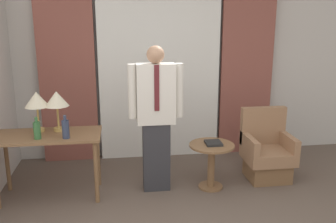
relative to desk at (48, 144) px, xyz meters
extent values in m
cube|color=beige|center=(1.42, 1.27, 0.70)|extent=(10.00, 0.06, 2.70)
cube|color=white|center=(1.42, 1.14, 0.64)|extent=(1.74, 0.06, 2.58)
cube|color=brown|center=(0.12, 1.14, 0.64)|extent=(0.78, 0.06, 2.58)
cube|color=brown|center=(2.72, 1.14, 0.64)|extent=(0.78, 0.06, 2.58)
cube|color=brown|center=(0.00, 0.00, 0.10)|extent=(1.20, 0.57, 0.03)
cylinder|color=brown|center=(0.54, -0.23, -0.28)|extent=(0.05, 0.05, 0.73)
cylinder|color=brown|center=(-0.54, 0.23, -0.28)|extent=(0.05, 0.05, 0.73)
cylinder|color=brown|center=(0.54, 0.23, -0.28)|extent=(0.05, 0.05, 0.73)
cylinder|color=tan|center=(-0.11, 0.13, 0.13)|extent=(0.12, 0.12, 0.04)
cylinder|color=tan|center=(-0.11, 0.13, 0.28)|extent=(0.02, 0.02, 0.26)
cone|color=beige|center=(-0.11, 0.13, 0.50)|extent=(0.27, 0.27, 0.17)
cylinder|color=tan|center=(0.11, 0.13, 0.13)|extent=(0.12, 0.12, 0.04)
cylinder|color=tan|center=(0.11, 0.13, 0.28)|extent=(0.02, 0.02, 0.26)
cone|color=beige|center=(0.11, 0.13, 0.50)|extent=(0.27, 0.27, 0.17)
cylinder|color=#2D3851|center=(0.23, -0.16, 0.22)|extent=(0.08, 0.08, 0.20)
cylinder|color=#2D3851|center=(0.23, -0.16, 0.35)|extent=(0.03, 0.03, 0.06)
cylinder|color=#336638|center=(-0.08, -0.14, 0.21)|extent=(0.08, 0.08, 0.19)
cylinder|color=#336638|center=(-0.08, -0.14, 0.33)|extent=(0.03, 0.03, 0.05)
cube|color=#2D2D33|center=(1.24, 0.02, -0.23)|extent=(0.32, 0.17, 0.84)
cube|color=silver|center=(1.24, 0.02, 0.55)|extent=(0.45, 0.20, 0.70)
cube|color=#5B1E23|center=(1.24, -0.08, 0.63)|extent=(0.06, 0.01, 0.53)
cylinder|color=silver|center=(0.97, 0.02, 0.58)|extent=(0.10, 0.10, 0.63)
cylinder|color=silver|center=(1.52, 0.02, 0.58)|extent=(0.10, 0.10, 0.63)
sphere|color=tan|center=(1.24, 0.02, 1.00)|extent=(0.20, 0.20, 0.20)
cube|color=brown|center=(2.70, 0.11, -0.52)|extent=(0.51, 0.46, 0.25)
cube|color=#936B4C|center=(2.70, 0.11, -0.32)|extent=(0.59, 0.54, 0.16)
cube|color=#936B4C|center=(2.70, 0.34, 0.01)|extent=(0.59, 0.10, 0.50)
cube|color=#936B4C|center=(2.44, 0.11, -0.15)|extent=(0.08, 0.54, 0.18)
cube|color=#936B4C|center=(2.96, 0.11, -0.15)|extent=(0.08, 0.54, 0.18)
cylinder|color=brown|center=(1.91, -0.04, -0.63)|extent=(0.30, 0.30, 0.02)
cylinder|color=brown|center=(1.91, -0.04, -0.38)|extent=(0.09, 0.09, 0.54)
cylinder|color=brown|center=(1.91, -0.04, -0.10)|extent=(0.55, 0.55, 0.02)
cube|color=black|center=(1.93, -0.03, -0.07)|extent=(0.19, 0.20, 0.03)
camera|label=1|loc=(0.81, -4.18, 1.44)|focal=40.00mm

